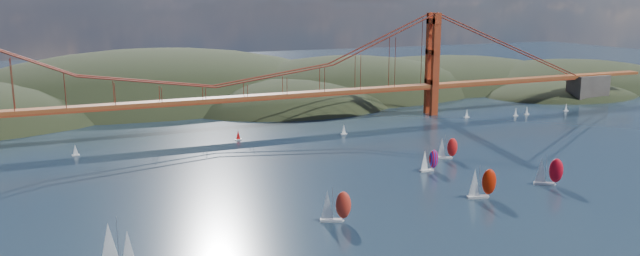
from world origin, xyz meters
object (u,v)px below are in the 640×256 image
object	(u,v)px
racer_0	(335,205)
racer_3	(447,148)
racer_rwb	(429,160)
sloop_navy	(115,247)
racer_2	(548,171)
racer_1	(481,183)

from	to	relation	value
racer_0	racer_3	world-z (taller)	racer_0
racer_rwb	racer_0	bearing A→B (deg)	-149.72
racer_0	racer_3	bearing A→B (deg)	58.55
sloop_navy	racer_2	world-z (taller)	sloop_navy
sloop_navy	racer_2	size ratio (longest dim) A/B	1.25
racer_0	racer_3	xyz separation A→B (m)	(70.33, 47.19, -0.35)
sloop_navy	racer_2	bearing A→B (deg)	11.34
sloop_navy	racer_rwb	bearing A→B (deg)	27.05
sloop_navy	racer_3	world-z (taller)	sloop_navy
sloop_navy	racer_1	distance (m)	113.41
racer_1	racer_0	bearing A→B (deg)	-164.04
sloop_navy	racer_3	distance (m)	143.11
racer_rwb	racer_1	bearing A→B (deg)	-95.88
sloop_navy	racer_0	xyz separation A→B (m)	(60.92, 9.84, -1.08)
racer_2	racer_rwb	distance (m)	41.58
racer_2	racer_0	bearing A→B (deg)	-142.22
racer_0	racer_rwb	distance (m)	64.15
racer_3	racer_rwb	bearing A→B (deg)	-123.93
racer_0	racer_2	bearing A→B (deg)	27.37
racer_3	racer_rwb	size ratio (longest dim) A/B	1.06
racer_1	racer_3	bearing A→B (deg)	82.90
sloop_navy	racer_1	bearing A→B (deg)	11.44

